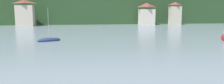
{
  "coord_description": "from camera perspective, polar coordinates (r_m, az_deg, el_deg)",
  "views": [
    {
      "loc": [
        -4.0,
        9.82,
        6.22
      ],
      "look_at": [
        0.0,
        36.81,
        2.35
      ],
      "focal_mm": 36.1,
      "sensor_mm": 36.0,
      "label": 1
    }
  ],
  "objects": [
    {
      "name": "wooded_hillside",
      "position": [
        134.2,
        -12.38,
        8.34
      ],
      "size": [
        352.0,
        61.84,
        41.4
      ],
      "color": "#264223",
      "rests_on": "ground_plane"
    },
    {
      "name": "shore_building_westcentral",
      "position": [
        94.69,
        -21.19,
        6.78
      ],
      "size": [
        6.84,
        4.57,
        10.29
      ],
      "color": "#BCB29E",
      "rests_on": "ground_plane"
    },
    {
      "name": "shore_building_central",
      "position": [
        97.27,
        8.76,
        6.97
      ],
      "size": [
        6.23,
        5.7,
        9.33
      ],
      "color": "beige",
      "rests_on": "ground_plane"
    },
    {
      "name": "shore_building_eastcentral",
      "position": [
        100.86,
        15.65,
        6.92
      ],
      "size": [
        4.63,
        4.03,
        9.71
      ],
      "color": "#BCB29E",
      "rests_on": "ground_plane"
    },
    {
      "name": "sailboat_far_5",
      "position": [
        47.19,
        -15.67,
        0.48
      ],
      "size": [
        4.91,
        3.26,
        7.02
      ],
      "rotation": [
        0.0,
        0.0,
        0.42
      ],
      "color": "navy",
      "rests_on": "ground_plane"
    }
  ]
}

